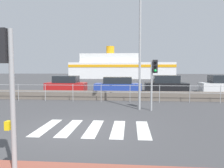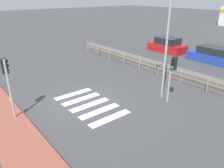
{
  "view_description": "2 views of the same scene",
  "coord_description": "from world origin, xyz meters",
  "px_view_note": "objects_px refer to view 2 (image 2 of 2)",
  "views": [
    {
      "loc": [
        1.93,
        -7.81,
        2.21
      ],
      "look_at": [
        1.1,
        2.0,
        1.5
      ],
      "focal_mm": 35.0,
      "sensor_mm": 36.0,
      "label": 1
    },
    {
      "loc": [
        9.62,
        -5.74,
        5.63
      ],
      "look_at": [
        1.29,
        1.0,
        1.2
      ],
      "focal_mm": 35.0,
      "sensor_mm": 36.0,
      "label": 2
    }
  ],
  "objects_px": {
    "streetlamp": "(166,24)",
    "parked_car_blue": "(214,56)",
    "traffic_light_far": "(172,69)",
    "parked_car_red": "(167,46)",
    "traffic_light_near": "(7,77)"
  },
  "relations": [
    {
      "from": "streetlamp",
      "to": "parked_car_blue",
      "type": "bearing_deg",
      "value": 100.26
    },
    {
      "from": "traffic_light_far",
      "to": "parked_car_red",
      "type": "bearing_deg",
      "value": 128.47
    },
    {
      "from": "parked_car_red",
      "to": "parked_car_blue",
      "type": "distance_m",
      "value": 5.06
    },
    {
      "from": "streetlamp",
      "to": "parked_car_blue",
      "type": "height_order",
      "value": "streetlamp"
    },
    {
      "from": "parked_car_red",
      "to": "parked_car_blue",
      "type": "height_order",
      "value": "parked_car_red"
    },
    {
      "from": "streetlamp",
      "to": "parked_car_red",
      "type": "xyz_separation_m",
      "value": [
        -6.75,
        9.34,
        -3.55
      ]
    },
    {
      "from": "traffic_light_near",
      "to": "traffic_light_far",
      "type": "relative_size",
      "value": 1.13
    },
    {
      "from": "streetlamp",
      "to": "traffic_light_near",
      "type": "bearing_deg",
      "value": -112.12
    },
    {
      "from": "traffic_light_far",
      "to": "parked_car_blue",
      "type": "relative_size",
      "value": 0.6
    },
    {
      "from": "traffic_light_far",
      "to": "streetlamp",
      "type": "relative_size",
      "value": 0.39
    },
    {
      "from": "traffic_light_far",
      "to": "parked_car_blue",
      "type": "distance_m",
      "value": 9.79
    },
    {
      "from": "parked_car_blue",
      "to": "traffic_light_far",
      "type": "bearing_deg",
      "value": -75.64
    },
    {
      "from": "traffic_light_near",
      "to": "parked_car_red",
      "type": "relative_size",
      "value": 0.79
    },
    {
      "from": "traffic_light_near",
      "to": "parked_car_red",
      "type": "bearing_deg",
      "value": 102.85
    },
    {
      "from": "traffic_light_far",
      "to": "streetlamp",
      "type": "distance_m",
      "value": 2.35
    }
  ]
}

